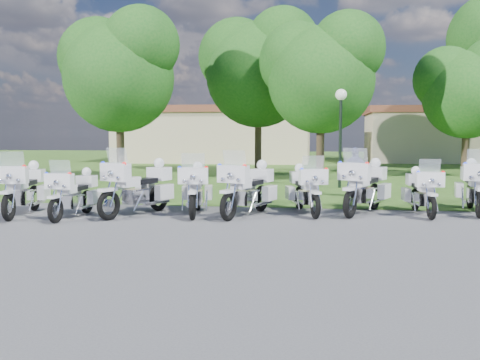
# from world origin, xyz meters

# --- Properties ---
(ground) EXTENTS (100.00, 100.00, 0.00)m
(ground) POSITION_xyz_m (0.00, 0.00, 0.00)
(ground) COLOR #4F4F53
(ground) RESTS_ON ground
(grass_lawn) EXTENTS (100.00, 48.00, 0.01)m
(grass_lawn) POSITION_xyz_m (0.00, 27.00, 0.00)
(grass_lawn) COLOR #32561B
(grass_lawn) RESTS_ON ground
(motorcycle_0) EXTENTS (1.12, 2.50, 1.70)m
(motorcycle_0) POSITION_xyz_m (-5.90, 0.74, 0.71)
(motorcycle_0) COLOR black
(motorcycle_0) RESTS_ON ground
(motorcycle_1) EXTENTS (0.77, 2.24, 1.50)m
(motorcycle_1) POSITION_xyz_m (-4.41, 0.53, 0.63)
(motorcycle_1) COLOR black
(motorcycle_1) RESTS_ON ground
(motorcycle_2) EXTENTS (1.51, 2.50, 1.78)m
(motorcycle_2) POSITION_xyz_m (-2.93, 1.22, 0.75)
(motorcycle_2) COLOR black
(motorcycle_2) RESTS_ON ground
(motorcycle_3) EXTENTS (1.03, 2.44, 1.65)m
(motorcycle_3) POSITION_xyz_m (-1.48, 1.52, 0.69)
(motorcycle_3) COLOR black
(motorcycle_3) RESTS_ON ground
(motorcycle_4) EXTENTS (1.38, 2.47, 1.73)m
(motorcycle_4) POSITION_xyz_m (-0.07, 1.50, 0.72)
(motorcycle_4) COLOR black
(motorcycle_4) RESTS_ON ground
(motorcycle_5) EXTENTS (1.17, 2.29, 1.58)m
(motorcycle_5) POSITION_xyz_m (1.40, 2.10, 0.66)
(motorcycle_5) COLOR black
(motorcycle_5) RESTS_ON ground
(motorcycle_6) EXTENTS (1.53, 2.46, 1.77)m
(motorcycle_6) POSITION_xyz_m (2.97, 2.37, 0.74)
(motorcycle_6) COLOR black
(motorcycle_6) RESTS_ON ground
(motorcycle_7) EXTENTS (0.82, 2.24, 1.50)m
(motorcycle_7) POSITION_xyz_m (4.44, 2.34, 0.63)
(motorcycle_7) COLOR black
(motorcycle_7) RESTS_ON ground
(motorcycle_8) EXTENTS (1.07, 2.59, 1.74)m
(motorcycle_8) POSITION_xyz_m (5.91, 2.93, 0.73)
(motorcycle_8) COLOR black
(motorcycle_8) RESTS_ON ground
(lamp_post) EXTENTS (0.44, 0.44, 3.85)m
(lamp_post) POSITION_xyz_m (2.56, 9.00, 2.93)
(lamp_post) COLOR black
(lamp_post) RESTS_ON ground
(tree_0) EXTENTS (5.82, 4.97, 7.76)m
(tree_0) POSITION_xyz_m (-7.30, 11.25, 5.14)
(tree_0) COLOR #38281C
(tree_0) RESTS_ON ground
(tree_1) EXTENTS (6.53, 5.58, 8.71)m
(tree_1) POSITION_xyz_m (-1.55, 16.51, 5.77)
(tree_1) COLOR #38281C
(tree_1) RESTS_ON ground
(tree_2) EXTENTS (5.67, 4.84, 7.56)m
(tree_2) POSITION_xyz_m (1.76, 12.63, 5.00)
(tree_2) COLOR #38281C
(tree_2) RESTS_ON ground
(tree_3) EXTENTS (5.03, 4.29, 6.70)m
(tree_3) POSITION_xyz_m (8.85, 15.51, 4.43)
(tree_3) COLOR #38281C
(tree_3) RESTS_ON ground
(building_west) EXTENTS (14.56, 8.32, 4.10)m
(building_west) POSITION_xyz_m (-6.00, 28.00, 2.07)
(building_west) COLOR #C8B791
(building_west) RESTS_ON ground
(building_east) EXTENTS (11.44, 7.28, 4.10)m
(building_east) POSITION_xyz_m (11.00, 30.00, 2.07)
(building_east) COLOR #C8B791
(building_east) RESTS_ON ground
(bystander_c) EXTENTS (1.04, 0.64, 1.66)m
(bystander_c) POSITION_xyz_m (2.96, 6.09, 0.83)
(bystander_c) COLOR navy
(bystander_c) RESTS_ON ground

